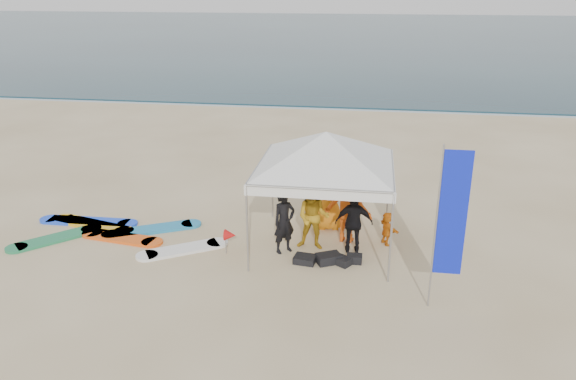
{
  "coord_description": "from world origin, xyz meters",
  "views": [
    {
      "loc": [
        1.56,
        -10.76,
        6.29
      ],
      "look_at": [
        -0.48,
        2.6,
        1.2
      ],
      "focal_mm": 35.0,
      "sensor_mm": 36.0,
      "label": 1
    }
  ],
  "objects_px": {
    "person_orange_a": "(348,206)",
    "surfboard_spread": "(114,232)",
    "person_orange_b": "(330,194)",
    "canopy_tent": "(326,132)",
    "feather_flag": "(451,216)",
    "marker_pennant": "(230,235)",
    "person_black_a": "(284,222)",
    "person_yellow": "(313,217)",
    "person_seated": "(387,228)",
    "person_black_b": "(354,223)"
  },
  "relations": [
    {
      "from": "person_orange_a",
      "to": "surfboard_spread",
      "type": "relative_size",
      "value": 0.37
    },
    {
      "from": "person_orange_b",
      "to": "surfboard_spread",
      "type": "relative_size",
      "value": 0.37
    },
    {
      "from": "person_orange_b",
      "to": "canopy_tent",
      "type": "height_order",
      "value": "canopy_tent"
    },
    {
      "from": "canopy_tent",
      "to": "surfboard_spread",
      "type": "height_order",
      "value": "canopy_tent"
    },
    {
      "from": "surfboard_spread",
      "to": "person_orange_b",
      "type": "bearing_deg",
      "value": 12.24
    },
    {
      "from": "person_orange_b",
      "to": "feather_flag",
      "type": "bearing_deg",
      "value": 119.94
    },
    {
      "from": "person_orange_a",
      "to": "marker_pennant",
      "type": "bearing_deg",
      "value": 31.69
    },
    {
      "from": "person_black_a",
      "to": "surfboard_spread",
      "type": "bearing_deg",
      "value": 135.15
    },
    {
      "from": "person_black_a",
      "to": "canopy_tent",
      "type": "height_order",
      "value": "canopy_tent"
    },
    {
      "from": "feather_flag",
      "to": "marker_pennant",
      "type": "height_order",
      "value": "feather_flag"
    },
    {
      "from": "person_orange_a",
      "to": "canopy_tent",
      "type": "distance_m",
      "value": 2.1
    },
    {
      "from": "person_black_a",
      "to": "marker_pennant",
      "type": "height_order",
      "value": "person_black_a"
    },
    {
      "from": "person_yellow",
      "to": "surfboard_spread",
      "type": "xyz_separation_m",
      "value": [
        -5.28,
        0.04,
        -0.8
      ]
    },
    {
      "from": "person_yellow",
      "to": "canopy_tent",
      "type": "bearing_deg",
      "value": 38.5
    },
    {
      "from": "person_yellow",
      "to": "person_orange_a",
      "type": "bearing_deg",
      "value": 38.84
    },
    {
      "from": "person_seated",
      "to": "person_yellow",
      "type": "bearing_deg",
      "value": 77.71
    },
    {
      "from": "person_black_b",
      "to": "feather_flag",
      "type": "bearing_deg",
      "value": 126.68
    },
    {
      "from": "person_orange_b",
      "to": "marker_pennant",
      "type": "relative_size",
      "value": 3.04
    },
    {
      "from": "person_orange_a",
      "to": "person_black_b",
      "type": "relative_size",
      "value": 1.23
    },
    {
      "from": "person_orange_b",
      "to": "person_seated",
      "type": "distance_m",
      "value": 1.77
    },
    {
      "from": "canopy_tent",
      "to": "surfboard_spread",
      "type": "distance_m",
      "value": 6.25
    },
    {
      "from": "person_black_b",
      "to": "canopy_tent",
      "type": "height_order",
      "value": "canopy_tent"
    },
    {
      "from": "person_yellow",
      "to": "surfboard_spread",
      "type": "bearing_deg",
      "value": -177.17
    },
    {
      "from": "canopy_tent",
      "to": "surfboard_spread",
      "type": "relative_size",
      "value": 0.86
    },
    {
      "from": "feather_flag",
      "to": "marker_pennant",
      "type": "relative_size",
      "value": 5.4
    },
    {
      "from": "person_orange_b",
      "to": "person_seated",
      "type": "relative_size",
      "value": 2.25
    },
    {
      "from": "person_orange_b",
      "to": "person_black_b",
      "type": "bearing_deg",
      "value": 112.08
    },
    {
      "from": "person_yellow",
      "to": "person_orange_b",
      "type": "bearing_deg",
      "value": 80.17
    },
    {
      "from": "person_black_b",
      "to": "surfboard_spread",
      "type": "height_order",
      "value": "person_black_b"
    },
    {
      "from": "person_yellow",
      "to": "person_orange_b",
      "type": "height_order",
      "value": "person_orange_b"
    },
    {
      "from": "person_orange_b",
      "to": "person_seated",
      "type": "bearing_deg",
      "value": 147.52
    },
    {
      "from": "person_yellow",
      "to": "feather_flag",
      "type": "relative_size",
      "value": 0.49
    },
    {
      "from": "person_black_b",
      "to": "person_seated",
      "type": "height_order",
      "value": "person_black_b"
    },
    {
      "from": "person_yellow",
      "to": "person_black_b",
      "type": "relative_size",
      "value": 1.08
    },
    {
      "from": "person_orange_a",
      "to": "canopy_tent",
      "type": "xyz_separation_m",
      "value": [
        -0.56,
        -0.4,
        1.99
      ]
    },
    {
      "from": "person_yellow",
      "to": "person_seated",
      "type": "relative_size",
      "value": 1.94
    },
    {
      "from": "canopy_tent",
      "to": "person_seated",
      "type": "bearing_deg",
      "value": 11.93
    },
    {
      "from": "feather_flag",
      "to": "surfboard_spread",
      "type": "relative_size",
      "value": 0.66
    },
    {
      "from": "person_orange_a",
      "to": "feather_flag",
      "type": "distance_m",
      "value": 3.7
    },
    {
      "from": "person_black_a",
      "to": "person_orange_a",
      "type": "relative_size",
      "value": 0.83
    },
    {
      "from": "person_orange_b",
      "to": "person_seated",
      "type": "xyz_separation_m",
      "value": [
        1.52,
        -0.75,
        -0.54
      ]
    },
    {
      "from": "person_orange_b",
      "to": "person_orange_a",
      "type": "bearing_deg",
      "value": 121.32
    },
    {
      "from": "feather_flag",
      "to": "marker_pennant",
      "type": "distance_m",
      "value": 5.34
    },
    {
      "from": "person_black_b",
      "to": "person_orange_b",
      "type": "distance_m",
      "value": 1.49
    },
    {
      "from": "person_seated",
      "to": "surfboard_spread",
      "type": "distance_m",
      "value": 7.12
    },
    {
      "from": "person_orange_b",
      "to": "person_black_a",
      "type": "bearing_deg",
      "value": 51.64
    },
    {
      "from": "person_yellow",
      "to": "person_orange_a",
      "type": "relative_size",
      "value": 0.88
    },
    {
      "from": "person_seated",
      "to": "canopy_tent",
      "type": "relative_size",
      "value": 0.19
    },
    {
      "from": "person_black_a",
      "to": "person_yellow",
      "type": "xyz_separation_m",
      "value": [
        0.67,
        0.29,
        0.04
      ]
    },
    {
      "from": "person_black_a",
      "to": "feather_flag",
      "type": "distance_m",
      "value": 4.26
    }
  ]
}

